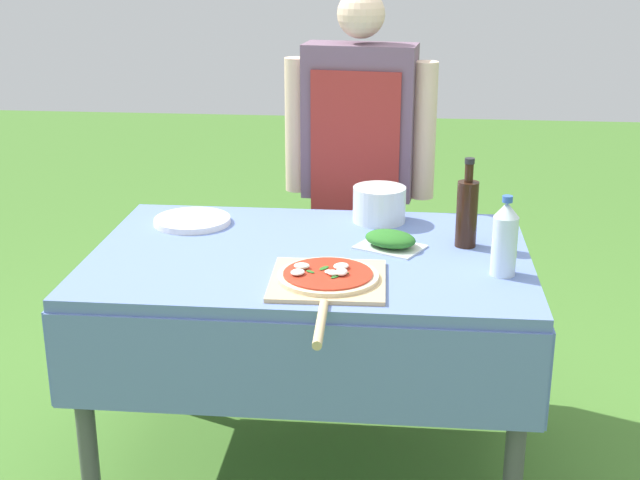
% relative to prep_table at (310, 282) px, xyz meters
% --- Properties ---
extents(ground_plane, '(12.00, 12.00, 0.00)m').
position_rel_prep_table_xyz_m(ground_plane, '(0.00, 0.00, -0.67)').
color(ground_plane, '#477A2D').
extents(prep_table, '(1.34, 0.90, 0.77)m').
position_rel_prep_table_xyz_m(prep_table, '(0.00, 0.00, 0.00)').
color(prep_table, '#607AB7').
rests_on(prep_table, ground).
extents(person_cook, '(0.56, 0.22, 1.50)m').
position_rel_prep_table_xyz_m(person_cook, '(0.11, 0.70, 0.22)').
color(person_cook, '#4C4C51').
rests_on(person_cook, ground).
extents(pizza_on_peel, '(0.33, 0.58, 0.05)m').
position_rel_prep_table_xyz_m(pizza_on_peel, '(0.08, -0.26, 0.11)').
color(pizza_on_peel, '#D1B27F').
rests_on(pizza_on_peel, prep_table).
extents(oil_bottle, '(0.07, 0.07, 0.28)m').
position_rel_prep_table_xyz_m(oil_bottle, '(0.47, 0.10, 0.21)').
color(oil_bottle, black).
rests_on(oil_bottle, prep_table).
extents(water_bottle, '(0.07, 0.07, 0.23)m').
position_rel_prep_table_xyz_m(water_bottle, '(0.56, -0.13, 0.21)').
color(water_bottle, silver).
rests_on(water_bottle, prep_table).
extents(herb_container, '(0.24, 0.21, 0.05)m').
position_rel_prep_table_xyz_m(herb_container, '(0.24, 0.06, 0.12)').
color(herb_container, silver).
rests_on(herb_container, prep_table).
extents(mixing_tub, '(0.18, 0.18, 0.12)m').
position_rel_prep_table_xyz_m(mixing_tub, '(0.20, 0.33, 0.16)').
color(mixing_tub, silver).
rests_on(mixing_tub, prep_table).
extents(plate_stack, '(0.26, 0.26, 0.02)m').
position_rel_prep_table_xyz_m(plate_stack, '(-0.42, 0.24, 0.11)').
color(plate_stack, white).
rests_on(plate_stack, prep_table).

